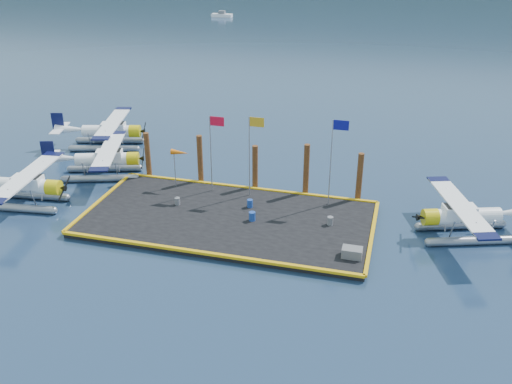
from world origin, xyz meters
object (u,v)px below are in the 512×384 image
(flagpole_red, at_px, (213,142))
(seaplane_b, at_px, (106,161))
(crate, at_px, (352,253))
(drum_5, at_px, (250,203))
(windsock, at_px, (180,153))
(flagpole_yellow, at_px, (252,145))
(piling_2, at_px, (255,169))
(drum_0, at_px, (177,201))
(piling_0, at_px, (148,156))
(piling_1, at_px, (200,161))
(seaplane_c, at_px, (110,133))
(drum_4, at_px, (330,221))
(piling_4, at_px, (359,179))
(flagpole_blue, at_px, (334,150))
(piling_3, at_px, (306,171))
(seaplane_a, at_px, (24,188))
(drum_2, at_px, (252,216))
(seaplane_d, at_px, (464,218))

(flagpole_red, bearing_deg, seaplane_b, 173.35)
(crate, bearing_deg, seaplane_b, 159.29)
(drum_5, xyz_separation_m, windsock, (-6.09, 1.93, 2.53))
(flagpole_red, relative_size, flagpole_yellow, 0.97)
(piling_2, bearing_deg, windsock, -163.85)
(drum_0, bearing_deg, piling_0, 133.66)
(seaplane_b, distance_m, piling_1, 8.17)
(seaplane_c, bearing_deg, drum_4, 50.83)
(piling_1, xyz_separation_m, piling_4, (12.50, 0.00, -0.10))
(drum_0, bearing_deg, flagpole_blue, 15.07)
(seaplane_b, relative_size, piling_0, 2.24)
(flagpole_red, height_order, windsock, flagpole_red)
(piling_3, bearing_deg, windsock, -170.47)
(flagpole_red, bearing_deg, seaplane_a, -158.23)
(crate, distance_m, flagpole_yellow, 11.41)
(seaplane_b, distance_m, flagpole_yellow, 13.25)
(seaplane_c, bearing_deg, piling_2, 55.74)
(drum_0, distance_m, crate, 13.75)
(windsock, bearing_deg, drum_5, -17.60)
(drum_2, xyz_separation_m, drum_5, (-0.70, 1.92, -0.03))
(seaplane_c, xyz_separation_m, drum_0, (10.85, -10.25, -0.78))
(flagpole_blue, xyz_separation_m, piling_2, (-6.20, 1.60, -2.79))
(seaplane_b, bearing_deg, drum_4, 59.74)
(seaplane_c, xyz_separation_m, piling_4, (23.53, -5.72, 0.55))
(drum_0, distance_m, piling_3, 9.90)
(crate, relative_size, piling_4, 0.31)
(flagpole_yellow, bearing_deg, drum_2, -74.51)
(drum_2, height_order, flagpole_blue, flagpole_blue)
(seaplane_c, distance_m, seaplane_d, 32.08)
(drum_4, distance_m, piling_3, 5.52)
(seaplane_c, distance_m, drum_0, 14.95)
(drum_4, xyz_separation_m, piling_1, (-11.08, 4.65, 1.41))
(seaplane_a, height_order, drum_5, seaplane_a)
(windsock, bearing_deg, crate, -26.01)
(drum_5, xyz_separation_m, piling_4, (7.43, 3.53, 1.31))
(piling_4, bearing_deg, drum_4, -106.91)
(piling_3, bearing_deg, seaplane_d, -16.49)
(seaplane_b, height_order, piling_2, piling_2)
(piling_1, bearing_deg, piling_3, 0.00)
(drum_2, relative_size, crate, 0.51)
(drum_5, bearing_deg, crate, -31.76)
(drum_0, bearing_deg, piling_3, 27.55)
(seaplane_c, height_order, flagpole_yellow, flagpole_yellow)
(seaplane_c, distance_m, piling_1, 12.45)
(piling_3, bearing_deg, drum_2, -116.57)
(drum_5, xyz_separation_m, piling_1, (-5.07, 3.53, 1.41))
(flagpole_yellow, height_order, piling_2, flagpole_yellow)
(drum_0, height_order, drum_4, drum_4)
(crate, relative_size, piling_0, 0.31)
(piling_1, bearing_deg, crate, -33.00)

